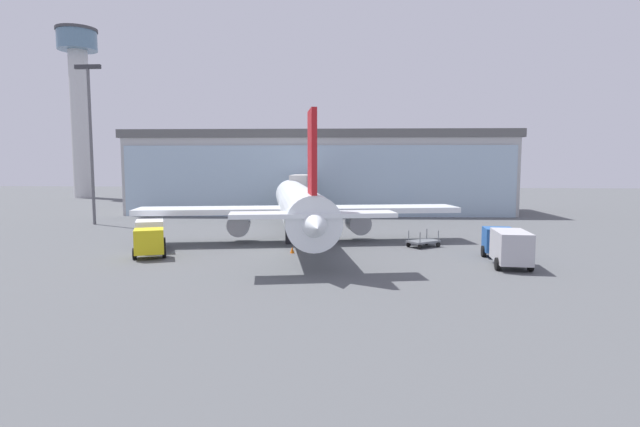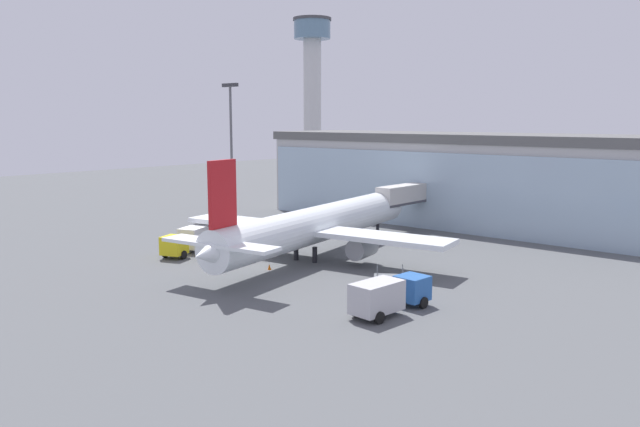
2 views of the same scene
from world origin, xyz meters
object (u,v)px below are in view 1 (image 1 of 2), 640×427
Objects in this scene: apron_light_mast at (91,131)px; safety_cone_nose at (292,250)px; catering_truck at (150,235)px; fuel_truck at (507,245)px; control_tower at (79,93)px; jet_bridge at (303,185)px; baggage_cart at (423,242)px; airplane at (299,205)px; safety_cone_wingtip at (153,234)px.

apron_light_mast reaches higher than safety_cone_nose.
catering_truck is at bearing -50.84° from apron_light_mast.
control_tower is at bearing 49.55° from fuel_truck.
jet_bridge is 22.25× the size of safety_cone_nose.
apron_light_mast is 42.36m from baggage_cart.
apron_light_mast reaches higher than jet_bridge.
jet_bridge is at bearing 19.98° from apron_light_mast.
control_tower is 0.99× the size of airplane.
safety_cone_wingtip is (-15.17, 1.16, -3.16)m from airplane.
control_tower is 82.70m from catering_truck.
catering_truck is at bearing 159.60° from jet_bridge.
control_tower is 11.48× the size of baggage_cart.
airplane is 4.87× the size of catering_truck.
baggage_cart is (38.47, -13.96, -10.92)m from apron_light_mast.
jet_bridge is at bearing -5.12° from airplane.
control_tower is 66.73× the size of safety_cone_nose.
safety_cone_nose is 1.00× the size of safety_cone_wingtip.
airplane is 15.53m from safety_cone_wingtip.
apron_light_mast is 18.94m from safety_cone_wingtip.
jet_bridge is 27.04m from baggage_cart.
apron_light_mast is at bearing -163.08° from catering_truck.
airplane reaches higher than safety_cone_wingtip.
airplane is 11.56× the size of baggage_cart.
catering_truck is (-9.67, -27.72, -3.18)m from jet_bridge.
apron_light_mast is at bearing 56.90° from airplane.
jet_bridge is 23.49m from safety_cone_wingtip.
fuel_truck is at bearing -43.60° from control_tower.
baggage_cart is at bearing 19.57° from safety_cone_nose.
baggage_cart is at bearing -42.55° from control_tower.
fuel_truck is at bearing -91.80° from baggage_cart.
catering_truck reaches higher than safety_cone_nose.
control_tower is 74.17m from safety_cone_wingtip.
fuel_truck is 13.47× the size of safety_cone_nose.
jet_bridge reaches higher than baggage_cart.
baggage_cart is 12.01m from safety_cone_nose.
jet_bridge reaches higher than fuel_truck.
airplane is at bearing 92.53° from safety_cone_nose.
control_tower is 57.11m from apron_light_mast.
jet_bridge is 0.33× the size of airplane.
control_tower reaches higher than jet_bridge.
jet_bridge is at bearing 94.82° from safety_cone_nose.
catering_truck is 2.37× the size of baggage_cart.
safety_cone_nose is (2.28, -27.03, -4.37)m from jet_bridge.
catering_truck is 13.80× the size of safety_cone_wingtip.
safety_cone_wingtip is (-31.97, 11.33, -1.19)m from fuel_truck.
airplane is at bearing -22.37° from apron_light_mast.
control_tower reaches higher than safety_cone_nose.
control_tower reaches higher than apron_light_mast.
baggage_cart is at bearing -8.63° from safety_cone_wingtip.
apron_light_mast is at bearing 146.49° from safety_cone_nose.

